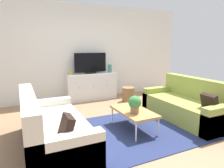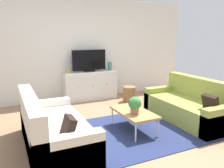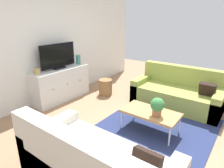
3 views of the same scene
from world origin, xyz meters
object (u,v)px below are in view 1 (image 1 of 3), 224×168
at_px(coffee_table, 134,112).
at_px(tv_console, 91,86).
at_px(mantel_clock, 70,72).
at_px(couch_left_side, 49,130).
at_px(glass_vase, 110,68).
at_px(potted_plant, 135,104).
at_px(wicker_basket, 128,94).
at_px(couch_right_side, 189,106).
at_px(flat_screen_tv, 90,63).

relative_size(coffee_table, tv_console, 0.67).
bearing_deg(mantel_clock, couch_left_side, -111.30).
xyz_separation_m(coffee_table, glass_vase, (0.61, 2.36, 0.53)).
bearing_deg(couch_left_side, potted_plant, -5.08).
xyz_separation_m(coffee_table, tv_console, (0.01, 2.36, 0.04)).
distance_m(coffee_table, tv_console, 2.36).
distance_m(potted_plant, wicker_basket, 2.09).
bearing_deg(tv_console, couch_right_side, -60.25).
distance_m(couch_left_side, mantel_clock, 2.61).
relative_size(tv_console, wicker_basket, 3.61).
height_order(coffee_table, potted_plant, potted_plant).
distance_m(couch_left_side, tv_console, 2.83).
relative_size(couch_left_side, coffee_table, 1.93).
height_order(potted_plant, flat_screen_tv, flat_screen_tv).
height_order(coffee_table, wicker_basket, wicker_basket).
distance_m(coffee_table, glass_vase, 2.50).
bearing_deg(couch_right_side, coffee_table, 179.46).
relative_size(couch_right_side, potted_plant, 6.03).
distance_m(couch_right_side, wicker_basket, 1.78).
relative_size(couch_left_side, potted_plant, 6.03).
bearing_deg(flat_screen_tv, mantel_clock, -178.10).
bearing_deg(couch_left_side, wicker_basket, 35.48).
xyz_separation_m(coffee_table, wicker_basket, (0.87, 1.69, -0.15)).
bearing_deg(couch_left_side, flat_screen_tv, 57.46).
xyz_separation_m(tv_console, wicker_basket, (0.86, -0.67, -0.18)).
height_order(couch_right_side, potted_plant, couch_right_side).
height_order(glass_vase, wicker_basket, glass_vase).
relative_size(glass_vase, mantel_clock, 1.76).
height_order(potted_plant, glass_vase, glass_vase).
height_order(mantel_clock, wicker_basket, mantel_clock).
bearing_deg(tv_console, glass_vase, 0.00).
bearing_deg(couch_left_side, tv_console, 57.24).
bearing_deg(coffee_table, couch_left_side, -179.51).
xyz_separation_m(tv_console, glass_vase, (0.60, 0.00, 0.50)).
distance_m(couch_right_side, potted_plant, 1.47).
xyz_separation_m(couch_left_side, tv_console, (1.53, 2.37, 0.10)).
distance_m(coffee_table, flat_screen_tv, 2.48).
bearing_deg(flat_screen_tv, potted_plant, -91.81).
height_order(couch_left_side, coffee_table, couch_left_side).
distance_m(tv_console, mantel_clock, 0.75).
relative_size(couch_left_side, mantel_clock, 14.43).
height_order(potted_plant, mantel_clock, mantel_clock).
relative_size(potted_plant, tv_console, 0.22).
xyz_separation_m(couch_right_side, wicker_basket, (-0.50, 1.70, -0.08)).
bearing_deg(glass_vase, couch_right_side, -72.36).
bearing_deg(wicker_basket, coffee_table, -117.32).
height_order(coffee_table, mantel_clock, mantel_clock).
bearing_deg(wicker_basket, couch_right_side, -73.75).
distance_m(couch_right_side, flat_screen_tv, 2.86).
height_order(couch_right_side, flat_screen_tv, flat_screen_tv).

